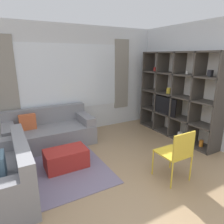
# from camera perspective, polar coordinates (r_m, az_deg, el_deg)

# --- Properties ---
(ground_plane) EXTENTS (16.00, 16.00, 0.00)m
(ground_plane) POSITION_cam_1_polar(r_m,az_deg,el_deg) (3.04, 11.50, -24.97)
(ground_plane) COLOR #9E7F5B
(wall_back) EXTENTS (5.90, 0.11, 2.70)m
(wall_back) POSITION_cam_1_polar(r_m,az_deg,el_deg) (5.20, -11.55, 8.73)
(wall_back) COLOR silver
(wall_back) RESTS_ON ground_plane
(wall_right) EXTENTS (0.07, 4.39, 2.70)m
(wall_right) POSITION_cam_1_polar(r_m,az_deg,el_deg) (5.19, 21.08, 7.91)
(wall_right) COLOR silver
(wall_right) RESTS_ON ground_plane
(area_rug) EXTENTS (2.04, 2.21, 0.01)m
(area_rug) POSITION_cam_1_polar(r_m,az_deg,el_deg) (3.97, -18.74, -14.72)
(area_rug) COLOR slate
(area_rug) RESTS_ON ground_plane
(shelving_unit) EXTENTS (0.43, 2.27, 2.06)m
(shelving_unit) POSITION_cam_1_polar(r_m,az_deg,el_deg) (5.14, 18.32, 4.37)
(shelving_unit) COLOR silver
(shelving_unit) RESTS_ON ground_plane
(couch_main) EXTENTS (1.90, 0.94, 0.80)m
(couch_main) POSITION_cam_1_polar(r_m,az_deg,el_deg) (4.79, -17.38, -5.44)
(couch_main) COLOR gray
(couch_main) RESTS_ON ground_plane
(ottoman) EXTENTS (0.74, 0.45, 0.35)m
(ottoman) POSITION_cam_1_polar(r_m,az_deg,el_deg) (3.80, -12.97, -12.82)
(ottoman) COLOR #A82823
(ottoman) RESTS_ON ground_plane
(folding_chair) EXTENTS (0.44, 0.46, 0.86)m
(folding_chair) POSITION_cam_1_polar(r_m,az_deg,el_deg) (3.36, 18.04, -10.65)
(folding_chair) COLOR gold
(folding_chair) RESTS_ON ground_plane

